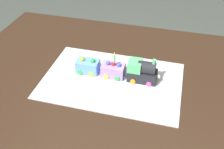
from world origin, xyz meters
The scene contains 6 objects.
dining_table centered at (0.00, 0.00, 0.63)m, with size 1.40×1.00×0.74m.
cake_board centered at (-0.03, 0.03, 0.74)m, with size 0.60×0.40×0.00m, color silver.
cake_locomotive centered at (-0.15, 0.00, 0.79)m, with size 0.14×0.08×0.12m.
cake_car_tanker_lavender centered at (-0.02, 0.00, 0.77)m, with size 0.10×0.08×0.07m.
cake_car_gondola_sky_blue centered at (0.09, 0.00, 0.77)m, with size 0.10×0.08×0.07m.
birthday_candle centered at (-0.03, 0.00, 0.84)m, with size 0.01×0.01×0.05m.
Camera 1 is at (-0.25, 0.89, 1.47)m, focal length 42.06 mm.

